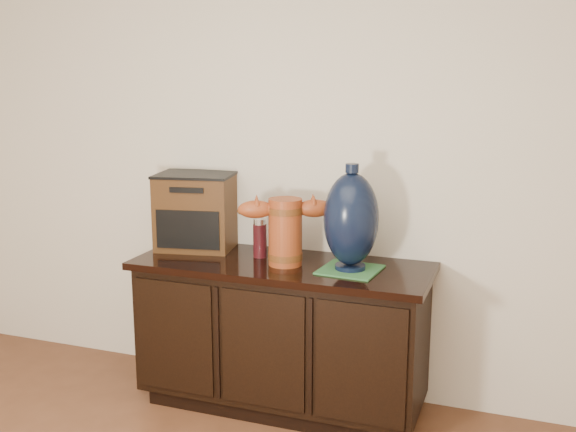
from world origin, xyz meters
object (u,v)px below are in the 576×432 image
at_px(spray_can, 260,238).
at_px(sideboard, 282,333).
at_px(tv_radio, 196,211).
at_px(lamp_base, 351,220).
at_px(terracotta_vessel, 285,228).

bearing_deg(spray_can, sideboard, -23.70).
height_order(tv_radio, lamp_base, lamp_base).
bearing_deg(lamp_base, tv_radio, 171.08).
distance_m(terracotta_vessel, tv_radio, 0.57).
relative_size(sideboard, tv_radio, 3.27).
bearing_deg(lamp_base, spray_can, 171.10).
xyz_separation_m(tv_radio, lamp_base, (0.87, -0.14, 0.05)).
relative_size(terracotta_vessel, spray_can, 2.26).
xyz_separation_m(lamp_base, spray_can, (-0.49, 0.08, -0.15)).
xyz_separation_m(terracotta_vessel, tv_radio, (-0.55, 0.15, 0.02)).
distance_m(lamp_base, spray_can, 0.52).
bearing_deg(tv_radio, sideboard, -23.53).
relative_size(terracotta_vessel, lamp_base, 0.90).
height_order(sideboard, tv_radio, tv_radio).
distance_m(tv_radio, lamp_base, 0.89).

